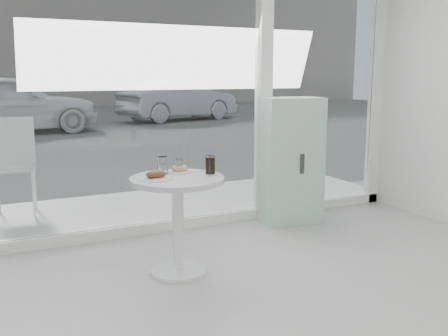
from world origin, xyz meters
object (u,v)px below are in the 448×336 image
plate_donut (180,170)px  water_tumbler_b (179,166)px  water_tumbler_a (163,166)px  plate_fritter (156,176)px  cola_glass (210,165)px  main_table (178,205)px  car_white (6,104)px  patio_chair (14,160)px  car_silver (179,100)px  mint_cabinet (290,161)px

plate_donut → water_tumbler_b: 0.03m
plate_donut → water_tumbler_a: water_tumbler_a is taller
plate_fritter → plate_donut: plate_fritter is taller
water_tumbler_b → cola_glass: (0.20, -0.16, 0.02)m
water_tumbler_a → cola_glass: bearing=-27.1°
water_tumbler_b → cola_glass: size_ratio=0.76×
main_table → cola_glass: size_ratio=5.34×
water_tumbler_a → water_tumbler_b: bearing=-5.8°
car_white → water_tumbler_b: size_ratio=42.99×
car_white → plate_fritter: size_ratio=18.57×
water_tumbler_b → cola_glass: cola_glass is taller
patio_chair → water_tumbler_b: patio_chair is taller
plate_donut → car_silver: bearing=69.1°
main_table → car_silver: bearing=69.0°
mint_cabinet → car_silver: (3.32, 11.92, 0.04)m
car_silver → cola_glass: bearing=144.3°
mint_cabinet → plate_donut: bearing=-147.0°
car_silver → cola_glass: 13.53m
main_table → patio_chair: 2.49m
main_table → cola_glass: (0.28, 0.01, 0.29)m
mint_cabinet → water_tumbler_a: 1.75m
cola_glass → water_tumbler_b: bearing=142.0°
car_white → car_silver: (5.57, 1.78, -0.10)m
mint_cabinet → plate_fritter: 1.93m
mint_cabinet → cola_glass: size_ratio=9.08×
car_white → cola_glass: car_white is taller
main_table → patio_chair: bearing=114.3°
main_table → car_white: size_ratio=0.16×
car_silver → water_tumbler_a: car_silver is taller
patio_chair → water_tumbler_a: (0.98, -2.09, 0.19)m
mint_cabinet → plate_fritter: bearing=-145.0°
car_silver → plate_donut: (-4.80, -12.56, 0.09)m
main_table → plate_donut: plate_donut is taller
plate_donut → cola_glass: size_ratio=1.51×
patio_chair → plate_fritter: patio_chair is taller
car_silver → plate_fritter: (-5.05, -12.75, 0.10)m
plate_donut → water_tumbler_a: 0.14m
mint_cabinet → car_white: bearing=112.1°
car_silver → plate_donut: 13.45m
main_table → car_silver: (4.89, 12.73, 0.15)m
main_table → water_tumbler_b: 0.33m
plate_fritter → water_tumbler_a: bearing=59.0°
main_table → mint_cabinet: 1.77m
main_table → mint_cabinet: (1.57, 0.81, 0.10)m
water_tumbler_b → patio_chair: bearing=117.8°
car_silver → plate_fritter: car_silver is taller
water_tumbler_a → car_white: bearing=93.3°
plate_fritter → patio_chair: bearing=110.6°
car_white → plate_donut: bearing=179.9°
water_tumbler_b → mint_cabinet: bearing=23.4°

